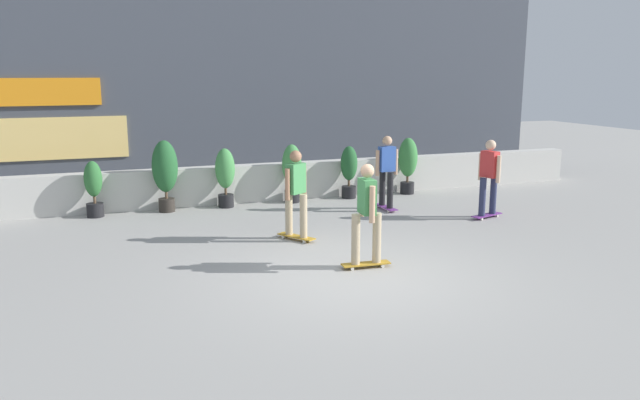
% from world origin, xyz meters
% --- Properties ---
extents(ground_plane, '(48.00, 48.00, 0.00)m').
position_xyz_m(ground_plane, '(0.00, 0.00, 0.00)').
color(ground_plane, '#9E9B96').
extents(planter_wall, '(18.00, 0.40, 0.90)m').
position_xyz_m(planter_wall, '(0.00, 6.00, 0.45)').
color(planter_wall, beige).
rests_on(planter_wall, ground).
extents(building_backdrop, '(20.00, 2.08, 6.50)m').
position_xyz_m(building_backdrop, '(-0.01, 10.00, 3.25)').
color(building_backdrop, '#424751').
rests_on(building_backdrop, ground).
extents(potted_plant_0, '(0.38, 0.38, 1.23)m').
position_xyz_m(potted_plant_0, '(-3.74, 5.55, 0.66)').
color(potted_plant_0, black).
rests_on(potted_plant_0, ground).
extents(potted_plant_1, '(0.57, 0.57, 1.62)m').
position_xyz_m(potted_plant_1, '(-2.22, 5.55, 0.95)').
color(potted_plant_1, '#2D2823').
rests_on(potted_plant_1, ground).
extents(potted_plant_2, '(0.45, 0.45, 1.38)m').
position_xyz_m(potted_plant_2, '(-0.86, 5.55, 0.78)').
color(potted_plant_2, black).
rests_on(potted_plant_2, ground).
extents(potted_plant_3, '(0.47, 0.47, 1.41)m').
position_xyz_m(potted_plant_3, '(0.76, 5.55, 0.81)').
color(potted_plant_3, black).
rests_on(potted_plant_3, ground).
extents(potted_plant_4, '(0.42, 0.42, 1.30)m').
position_xyz_m(potted_plant_4, '(2.25, 5.55, 0.73)').
color(potted_plant_4, black).
rests_on(potted_plant_4, ground).
extents(potted_plant_5, '(0.49, 0.49, 1.45)m').
position_xyz_m(potted_plant_5, '(3.88, 5.55, 0.84)').
color(potted_plant_5, black).
rests_on(potted_plant_5, ground).
extents(skater_by_wall_left, '(0.59, 0.79, 1.70)m').
position_xyz_m(skater_by_wall_left, '(-0.20, 2.25, 0.94)').
color(skater_by_wall_left, '#BF8C26').
rests_on(skater_by_wall_left, ground).
extents(skater_far_right, '(0.81, 0.56, 1.70)m').
position_xyz_m(skater_far_right, '(0.34, 0.26, 0.94)').
color(skater_far_right, '#BF8C26').
rests_on(skater_far_right, ground).
extents(skater_by_wall_right, '(0.56, 0.81, 1.70)m').
position_xyz_m(skater_by_wall_right, '(2.52, 4.00, 0.94)').
color(skater_by_wall_right, '#72338C').
rests_on(skater_by_wall_right, ground).
extents(skater_mid_plaza, '(0.82, 0.54, 1.70)m').
position_xyz_m(skater_mid_plaza, '(4.22, 2.53, 0.94)').
color(skater_mid_plaza, '#72338C').
rests_on(skater_mid_plaza, ground).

